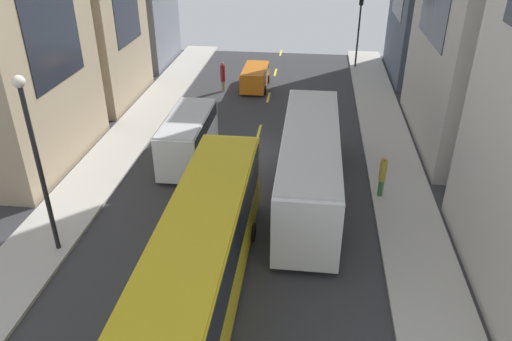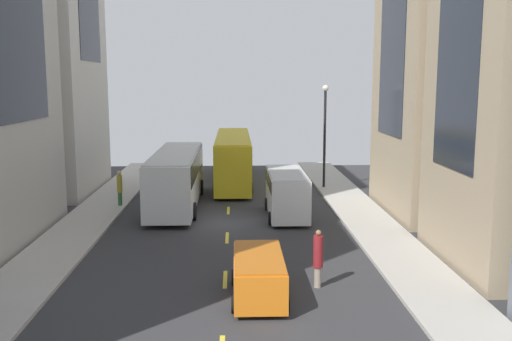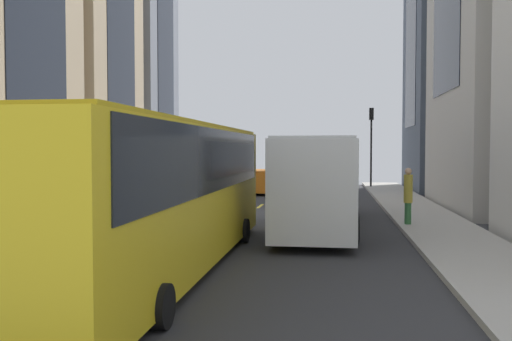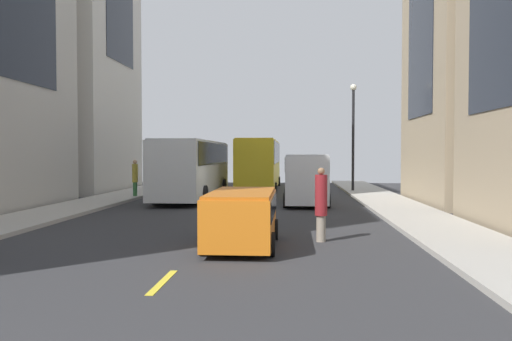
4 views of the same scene
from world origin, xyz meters
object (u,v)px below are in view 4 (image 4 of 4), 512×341
(car_orange_0, at_px, (242,214))
(pedestrian_waiting_curb, at_px, (135,176))
(streetcar_yellow, at_px, (260,161))
(delivery_van_white, at_px, (306,175))
(city_bus_white, at_px, (193,164))
(pedestrian_walking_far, at_px, (321,203))

(car_orange_0, bearing_deg, pedestrian_waiting_curb, 117.48)
(streetcar_yellow, relative_size, car_orange_0, 3.29)
(delivery_van_white, height_order, car_orange_0, delivery_van_white)
(city_bus_white, distance_m, delivery_van_white, 7.13)
(delivery_van_white, bearing_deg, streetcar_yellow, 105.53)
(pedestrian_waiting_curb, relative_size, pedestrian_walking_far, 0.96)
(pedestrian_walking_far, bearing_deg, streetcar_yellow, 166.20)
(streetcar_yellow, height_order, car_orange_0, streetcar_yellow)
(city_bus_white, relative_size, delivery_van_white, 1.99)
(city_bus_white, bearing_deg, delivery_van_white, -24.69)
(delivery_van_white, relative_size, pedestrian_walking_far, 2.64)
(delivery_van_white, height_order, pedestrian_walking_far, delivery_van_white)
(pedestrian_waiting_curb, bearing_deg, car_orange_0, 14.61)
(city_bus_white, height_order, car_orange_0, city_bus_white)
(streetcar_yellow, xyz_separation_m, delivery_van_white, (3.04, -10.93, -0.61))
(streetcar_yellow, bearing_deg, pedestrian_waiting_curb, -129.67)
(streetcar_yellow, relative_size, pedestrian_walking_far, 6.21)
(city_bus_white, bearing_deg, pedestrian_walking_far, -65.00)
(city_bus_white, xyz_separation_m, pedestrian_walking_far, (6.63, -14.22, -0.85))
(pedestrian_walking_far, bearing_deg, car_orange_0, -88.16)
(city_bus_white, height_order, streetcar_yellow, streetcar_yellow)
(city_bus_white, distance_m, pedestrian_waiting_curb, 3.48)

